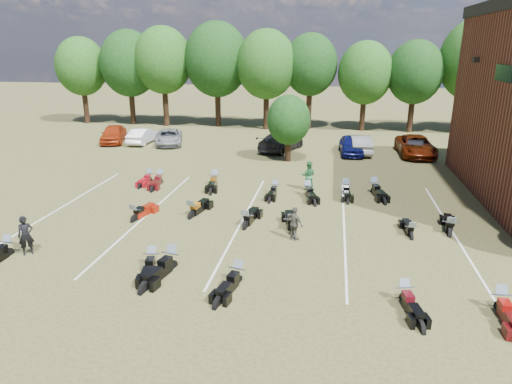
% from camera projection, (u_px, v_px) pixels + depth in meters
% --- Properties ---
extents(ground, '(160.00, 160.00, 0.00)m').
position_uv_depth(ground, '(298.00, 250.00, 19.46)').
color(ground, brown).
rests_on(ground, ground).
extents(car_0, '(3.00, 4.88, 1.55)m').
position_uv_depth(car_0, '(113.00, 134.00, 40.56)').
color(car_0, '#972A0D').
rests_on(car_0, ground).
extents(car_1, '(1.48, 4.12, 1.35)m').
position_uv_depth(car_1, '(143.00, 136.00, 40.24)').
color(car_1, silver).
rests_on(car_1, ground).
extents(car_2, '(3.41, 5.08, 1.30)m').
position_uv_depth(car_2, '(169.00, 137.00, 39.78)').
color(car_2, gray).
rests_on(car_2, ground).
extents(car_3, '(3.84, 5.58, 1.50)m').
position_uv_depth(car_3, '(281.00, 142.00, 37.45)').
color(car_3, black).
rests_on(car_3, ground).
extents(car_4, '(2.02, 4.45, 1.48)m').
position_uv_depth(car_4, '(351.00, 145.00, 36.21)').
color(car_4, '#0C1056').
rests_on(car_4, ground).
extents(car_5, '(1.84, 4.57, 1.48)m').
position_uv_depth(car_5, '(360.00, 144.00, 36.57)').
color(car_5, '#A2A29E').
rests_on(car_5, ground).
extents(car_6, '(2.74, 5.64, 1.55)m').
position_uv_depth(car_6, '(416.00, 146.00, 35.78)').
color(car_6, '#5C1805').
rests_on(car_6, ground).
extents(car_7, '(2.81, 4.68, 1.27)m').
position_uv_depth(car_7, '(415.00, 147.00, 36.19)').
color(car_7, '#343539').
rests_on(car_7, ground).
extents(person_black, '(0.73, 0.69, 1.68)m').
position_uv_depth(person_black, '(26.00, 235.00, 18.86)').
color(person_black, black).
rests_on(person_black, ground).
extents(person_green, '(0.87, 0.69, 1.77)m').
position_uv_depth(person_green, '(308.00, 176.00, 27.24)').
color(person_green, '#286A38').
rests_on(person_green, ground).
extents(person_grey, '(0.96, 0.87, 1.57)m').
position_uv_depth(person_grey, '(295.00, 224.00, 20.26)').
color(person_grey, '#4F4D44').
rests_on(person_grey, ground).
extents(motorcycle_0, '(0.74, 2.29, 1.27)m').
position_uv_depth(motorcycle_0, '(8.00, 256.00, 18.94)').
color(motorcycle_0, black).
rests_on(motorcycle_0, ground).
extents(motorcycle_2, '(1.12, 2.29, 1.22)m').
position_uv_depth(motorcycle_2, '(153.00, 268.00, 17.94)').
color(motorcycle_2, black).
rests_on(motorcycle_2, ground).
extents(motorcycle_3, '(1.29, 2.61, 1.39)m').
position_uv_depth(motorcycle_3, '(171.00, 269.00, 17.82)').
color(motorcycle_3, black).
rests_on(motorcycle_3, ground).
extents(motorcycle_4, '(1.18, 2.35, 1.26)m').
position_uv_depth(motorcycle_4, '(237.00, 284.00, 16.75)').
color(motorcycle_4, black).
rests_on(motorcycle_4, ground).
extents(motorcycle_5, '(1.10, 2.24, 1.20)m').
position_uv_depth(motorcycle_5, '(403.00, 303.00, 15.50)').
color(motorcycle_5, black).
rests_on(motorcycle_5, ground).
extents(motorcycle_6, '(0.76, 2.30, 1.28)m').
position_uv_depth(motorcycle_6, '(499.00, 312.00, 14.99)').
color(motorcycle_6, '#43090B').
rests_on(motorcycle_6, ground).
extents(motorcycle_7, '(1.20, 2.34, 1.25)m').
position_uv_depth(motorcycle_7, '(135.00, 221.00, 22.71)').
color(motorcycle_7, maroon).
rests_on(motorcycle_7, ground).
extents(motorcycle_8, '(1.23, 2.51, 1.34)m').
position_uv_depth(motorcycle_8, '(192.00, 217.00, 23.15)').
color(motorcycle_8, black).
rests_on(motorcycle_8, ground).
extents(motorcycle_9, '(1.07, 2.46, 1.33)m').
position_uv_depth(motorcycle_9, '(246.00, 228.00, 21.84)').
color(motorcycle_9, black).
rests_on(motorcycle_9, ground).
extents(motorcycle_10, '(1.21, 2.51, 1.34)m').
position_uv_depth(motorcycle_10, '(291.00, 232.00, 21.32)').
color(motorcycle_10, black).
rests_on(motorcycle_10, ground).
extents(motorcycle_12, '(0.79, 2.06, 1.13)m').
position_uv_depth(motorcycle_12, '(411.00, 238.00, 20.70)').
color(motorcycle_12, black).
rests_on(motorcycle_12, ground).
extents(motorcycle_13, '(1.05, 2.43, 1.31)m').
position_uv_depth(motorcycle_13, '(449.00, 235.00, 21.00)').
color(motorcycle_13, black).
rests_on(motorcycle_13, ground).
extents(motorcycle_14, '(0.90, 2.32, 1.26)m').
position_uv_depth(motorcycle_14, '(160.00, 183.00, 28.81)').
color(motorcycle_14, '#45090D').
rests_on(motorcycle_14, ground).
extents(motorcycle_15, '(0.69, 2.04, 1.13)m').
position_uv_depth(motorcycle_15, '(150.00, 181.00, 29.21)').
color(motorcycle_15, maroon).
rests_on(motorcycle_15, ground).
extents(motorcycle_16, '(0.79, 2.11, 1.16)m').
position_uv_depth(motorcycle_16, '(275.00, 194.00, 26.76)').
color(motorcycle_16, black).
rests_on(motorcycle_16, ground).
extents(motorcycle_17, '(1.06, 2.51, 1.36)m').
position_uv_depth(motorcycle_17, '(215.00, 185.00, 28.43)').
color(motorcycle_17, black).
rests_on(motorcycle_17, ground).
extents(motorcycle_18, '(0.83, 2.29, 1.26)m').
position_uv_depth(motorcycle_18, '(345.00, 194.00, 26.76)').
color(motorcycle_18, black).
rests_on(motorcycle_18, ground).
extents(motorcycle_19, '(1.32, 2.39, 1.27)m').
position_uv_depth(motorcycle_19, '(308.00, 196.00, 26.45)').
color(motorcycle_19, black).
rests_on(motorcycle_19, ground).
extents(motorcycle_20, '(1.34, 2.58, 1.38)m').
position_uv_depth(motorcycle_20, '(373.00, 193.00, 26.85)').
color(motorcycle_20, black).
rests_on(motorcycle_20, ground).
extents(tree_line, '(56.00, 6.00, 9.79)m').
position_uv_depth(tree_line, '(313.00, 66.00, 44.87)').
color(tree_line, black).
rests_on(tree_line, ground).
extents(young_tree_midfield, '(3.20, 3.20, 4.70)m').
position_uv_depth(young_tree_midfield, '(289.00, 120.00, 33.36)').
color(young_tree_midfield, black).
rests_on(young_tree_midfield, ground).
extents(parking_lines, '(20.10, 14.00, 0.01)m').
position_uv_depth(parking_lines, '(242.00, 220.00, 22.75)').
color(parking_lines, silver).
rests_on(parking_lines, ground).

